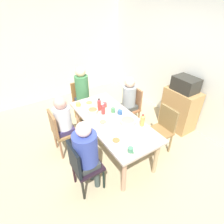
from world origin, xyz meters
TOP-DOWN VIEW (x-y plane):
  - ground_plane at (0.00, 0.00)m, footprint 6.42×6.42m
  - wall_back at (0.00, 1.95)m, footprint 5.59×0.12m
  - wall_left at (-2.74, 0.00)m, footprint 0.12×4.02m
  - dining_table at (0.00, 0.00)m, footprint 1.85×0.84m
  - chair_0 at (-0.46, 0.80)m, footprint 0.40×0.40m
  - person_0 at (-0.46, 0.71)m, footprint 0.30×0.30m
  - chair_1 at (-1.31, 0.00)m, footprint 0.40×0.40m
  - person_1 at (-1.22, 0.00)m, footprint 0.30×0.30m
  - chair_2 at (0.46, 0.80)m, footprint 0.40×0.40m
  - chair_3 at (-0.46, -0.80)m, footprint 0.40×0.40m
  - person_3 at (-0.46, -0.71)m, footprint 0.30×0.30m
  - chair_4 at (0.46, -0.80)m, footprint 0.40×0.40m
  - person_4 at (0.46, -0.71)m, footprint 0.34×0.34m
  - plate_0 at (0.01, -0.19)m, footprint 0.22×0.22m
  - plate_1 at (0.51, -0.25)m, footprint 0.21×0.21m
  - plate_2 at (-0.69, -0.10)m, footprint 0.23×0.23m
  - bowl_0 at (-0.35, -0.19)m, footprint 0.20×0.20m
  - bowl_1 at (0.25, 0.16)m, footprint 0.26×0.26m
  - cup_0 at (-0.43, 0.11)m, footprint 0.12×0.09m
  - cup_1 at (-0.06, 0.21)m, footprint 0.12×0.08m
  - cup_2 at (0.79, -0.20)m, footprint 0.11×0.08m
  - cup_3 at (0.67, -0.04)m, footprint 0.12×0.09m
  - cup_4 at (-0.18, 0.14)m, footprint 0.11×0.07m
  - cup_5 at (-0.72, -0.31)m, footprint 0.12×0.09m
  - bottle_0 at (0.41, 0.32)m, footprint 0.07×0.07m
  - bottle_1 at (-0.23, -0.04)m, footprint 0.07×0.07m
  - bottle_2 at (-0.38, -0.04)m, footprint 0.07×0.07m
  - side_cabinet at (0.15, 1.65)m, footprint 0.70×0.44m
  - microwave at (0.15, 1.65)m, footprint 0.48×0.36m

SIDE VIEW (x-z plane):
  - ground_plane at x=0.00m, z-range 0.00..0.00m
  - side_cabinet at x=0.15m, z-range 0.00..0.90m
  - chair_0 at x=-0.46m, z-range 0.06..0.96m
  - chair_1 at x=-1.31m, z-range 0.06..0.96m
  - chair_2 at x=0.46m, z-range 0.06..0.96m
  - chair_3 at x=-0.46m, z-range 0.06..0.96m
  - chair_4 at x=0.46m, z-range 0.06..0.96m
  - dining_table at x=0.00m, z-range 0.28..1.01m
  - person_3 at x=-0.46m, z-range 0.12..1.28m
  - person_0 at x=-0.46m, z-range 0.12..1.30m
  - plate_2 at x=-0.69m, z-range 0.72..0.76m
  - plate_0 at x=0.01m, z-range 0.72..0.76m
  - plate_1 at x=0.51m, z-range 0.72..0.76m
  - person_4 at x=0.46m, z-range 0.13..1.36m
  - cup_2 at x=0.79m, z-range 0.73..0.80m
  - cup_1 at x=-0.06m, z-range 0.73..0.80m
  - cup_5 at x=-0.72m, z-range 0.73..0.80m
  - cup_0 at x=-0.43m, z-range 0.73..0.81m
  - cup_4 at x=-0.18m, z-range 0.73..0.81m
  - bowl_0 at x=-0.35m, z-range 0.73..0.82m
  - bowl_1 at x=0.25m, z-range 0.73..0.82m
  - person_1 at x=-1.22m, z-range 0.12..1.43m
  - cup_3 at x=0.67m, z-range 0.73..0.83m
  - bottle_1 at x=-0.23m, z-range 0.72..0.94m
  - bottle_0 at x=0.41m, z-range 0.72..0.94m
  - bottle_2 at x=-0.38m, z-range 0.72..0.96m
  - microwave at x=0.15m, z-range 0.90..1.18m
  - wall_back at x=0.00m, z-range 0.00..2.60m
  - wall_left at x=-2.74m, z-range 0.00..2.60m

